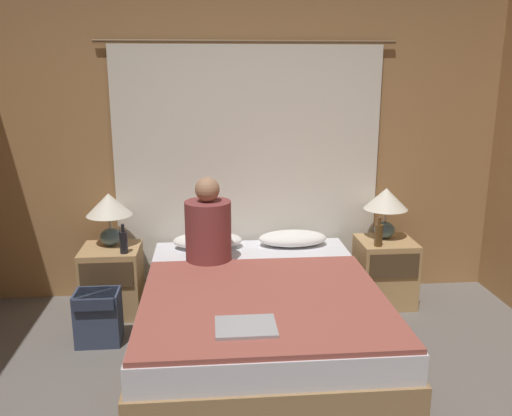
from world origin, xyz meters
name	(u,v)px	position (x,y,z in m)	size (l,w,h in m)	color
wall_back	(247,146)	(0.00, 2.10, 1.25)	(4.28, 0.06, 2.50)	#A37547
curtain_panel	(248,173)	(0.00, 2.03, 1.04)	(2.34, 0.03, 2.08)	silver
bed	(260,320)	(0.00, 0.99, 0.24)	(1.55, 1.98, 0.49)	#99754C
nightstand_left	(112,280)	(-1.09, 1.71, 0.27)	(0.44, 0.43, 0.53)	tan
nightstand_right	(385,272)	(1.09, 1.71, 0.27)	(0.44, 0.43, 0.53)	tan
lamp_left	(109,209)	(-1.09, 1.79, 0.82)	(0.35, 0.35, 0.41)	slate
lamp_right	(386,203)	(1.09, 1.79, 0.82)	(0.35, 0.35, 0.41)	slate
pillow_left	(208,241)	(-0.34, 1.80, 0.55)	(0.55, 0.29, 0.12)	white
pillow_right	(293,238)	(0.34, 1.80, 0.55)	(0.55, 0.29, 0.12)	white
blanket_on_bed	(264,300)	(0.00, 0.73, 0.50)	(1.49, 1.39, 0.03)	#994C42
person_left_in_bed	(208,228)	(-0.33, 1.46, 0.75)	(0.33, 0.33, 0.64)	brown
beer_bottle_on_left_stand	(124,242)	(-0.96, 1.59, 0.62)	(0.06, 0.06, 0.22)	black
beer_bottle_on_right_stand	(379,235)	(0.98, 1.59, 0.62)	(0.06, 0.06, 0.23)	#513819
laptop_on_bed	(246,327)	(-0.14, 0.34, 0.52)	(0.33, 0.26, 0.02)	#9EA0A5
backpack_on_floor	(98,314)	(-1.11, 1.22, 0.22)	(0.30, 0.25, 0.38)	#333D56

